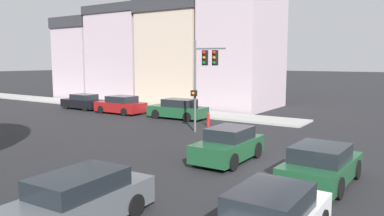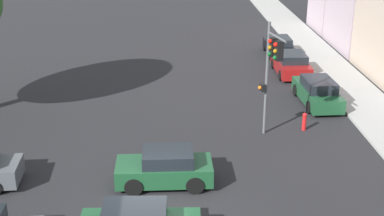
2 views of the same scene
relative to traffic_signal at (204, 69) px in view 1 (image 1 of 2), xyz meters
name	(u,v)px [view 1 (image 1 of 2)]	position (x,y,z in m)	size (l,w,h in m)	color
ground_plane	(272,171)	(-5.30, -6.51, -3.86)	(300.00, 300.00, 0.00)	black
sidewalk_strip	(40,99)	(6.34, 25.60, -3.79)	(3.16, 60.00, 0.14)	#9E9E99
rowhouse_backdrop	(164,51)	(11.92, 12.22, 1.52)	(8.24, 25.44, 12.65)	#B29EA8
traffic_signal	(204,69)	(0.00, 0.00, 0.00)	(0.85, 2.03, 5.58)	#515456
crossing_car_0	(229,145)	(-4.95, -4.33, -3.15)	(3.88, 1.90, 1.48)	#194728
crossing_car_1	(75,203)	(-13.06, -4.17, -3.16)	(4.69, 2.02, 1.46)	#4C5156
crossing_car_3	(321,165)	(-5.81, -8.50, -3.18)	(4.10, 2.16, 1.41)	#194728
parked_car_0	(178,109)	(3.60, 4.53, -3.14)	(1.98, 4.60, 1.51)	#194728
parked_car_1	(121,105)	(3.33, 10.19, -3.16)	(2.04, 4.27, 1.47)	maroon
parked_car_2	(83,102)	(3.47, 15.00, -3.19)	(1.88, 4.14, 1.37)	black
fire_hydrant	(208,119)	(1.99, 0.88, -3.37)	(0.22, 0.22, 0.92)	red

